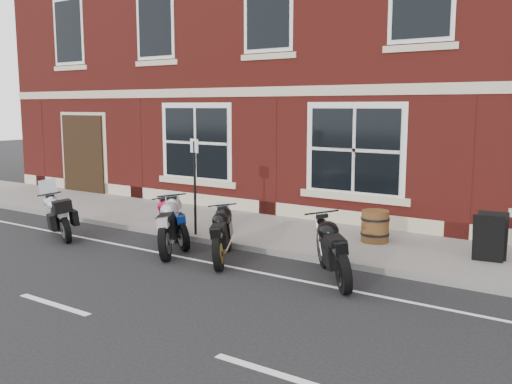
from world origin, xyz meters
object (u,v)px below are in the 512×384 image
barrel_planter (375,226)px  a_board_sign (490,237)px  moto_sport_silver (173,223)px  moto_naked_black (335,247)px  moto_sport_red (175,221)px  moto_touring_silver (59,214)px  parking_sign (195,180)px  moto_sport_black (224,233)px

barrel_planter → a_board_sign: bearing=-5.6°
moto_sport_silver → moto_naked_black: bearing=-32.1°
moto_sport_red → moto_touring_silver: bearing=143.3°
parking_sign → barrel_planter: bearing=42.1°
moto_sport_black → a_board_sign: a_board_sign is taller
moto_sport_red → moto_sport_silver: bearing=-109.6°
moto_sport_silver → moto_naked_black: moto_sport_silver is taller
moto_sport_red → moto_sport_black: bearing=-73.0°
moto_naked_black → a_board_sign: size_ratio=1.96×
barrel_planter → moto_sport_black: bearing=-127.8°
moto_naked_black → parking_sign: parking_sign is taller
moto_naked_black → moto_sport_black: bearing=143.2°
moto_touring_silver → moto_sport_red: (2.69, 1.03, -0.01)m
moto_sport_black → parking_sign: size_ratio=0.85×
moto_touring_silver → moto_naked_black: (6.79, 0.65, 0.05)m
a_board_sign → barrel_planter: (-2.40, 0.24, -0.12)m
moto_sport_silver → barrel_planter: moto_sport_silver is taller
moto_sport_black → barrel_planter: (2.06, 2.65, -0.07)m
a_board_sign → moto_sport_red: bearing=-170.9°
moto_touring_silver → a_board_sign: moto_touring_silver is taller
moto_sport_red → moto_sport_black: moto_sport_black is taller
moto_naked_black → a_board_sign: 3.11m
moto_sport_red → moto_sport_black: (1.74, -0.48, 0.03)m
moto_sport_black → moto_sport_silver: size_ratio=0.95×
moto_sport_black → moto_sport_silver: bearing=149.6°
moto_sport_black → barrel_planter: bearing=20.8°
moto_sport_red → barrel_planter: bearing=-27.9°
moto_touring_silver → a_board_sign: bearing=-46.7°
moto_naked_black → a_board_sign: bearing=8.3°
moto_sport_black → parking_sign: 2.08m
barrel_planter → parking_sign: bearing=-155.9°
moto_sport_black → moto_naked_black: 2.36m
moto_sport_black → moto_sport_red: bearing=133.2°
a_board_sign → moto_sport_black: bearing=-159.8°
moto_touring_silver → moto_sport_silver: (3.08, 0.52, 0.06)m
parking_sign → moto_touring_silver: bearing=-133.1°
moto_sport_silver → barrel_planter: size_ratio=2.83×
moto_sport_black → moto_sport_silver: (-1.35, -0.02, 0.04)m
parking_sign → moto_naked_black: bearing=5.3°
moto_naked_black → parking_sign: bearing=127.8°
moto_sport_silver → a_board_sign: size_ratio=2.10×
a_board_sign → moto_touring_silver: bearing=-169.8°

